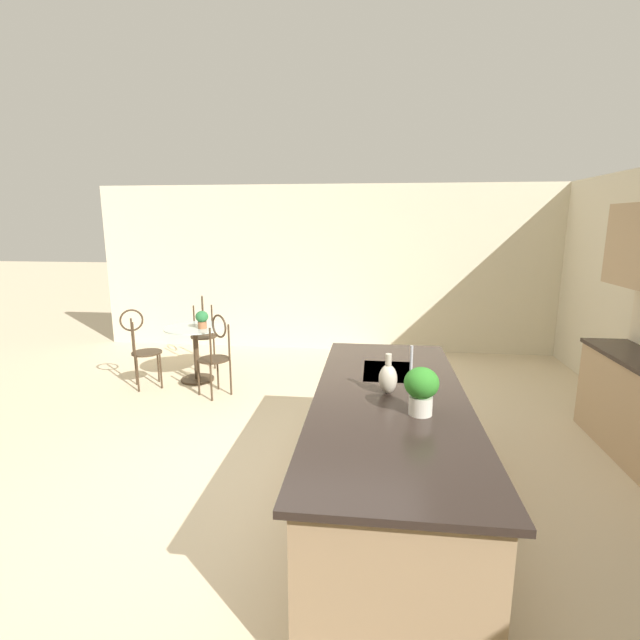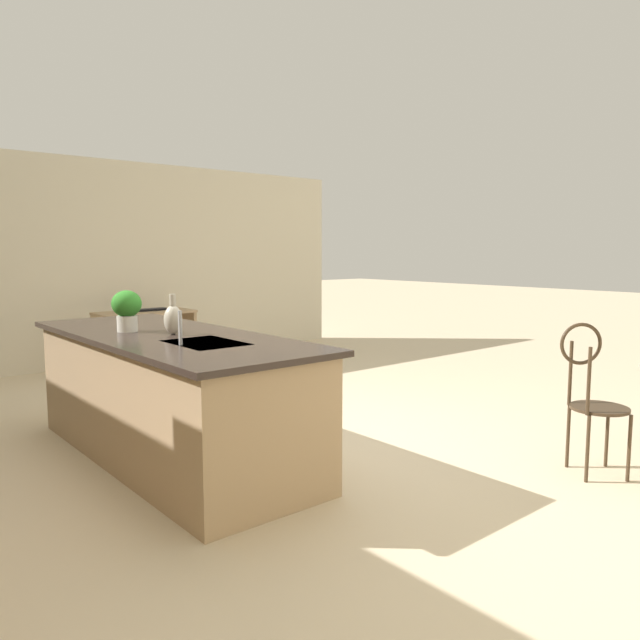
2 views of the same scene
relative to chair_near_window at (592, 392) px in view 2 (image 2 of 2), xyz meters
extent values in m
plane|color=beige|center=(1.85, 1.17, -0.57)|extent=(40.00, 40.00, 0.00)
cube|color=beige|center=(6.11, 1.17, 0.78)|extent=(0.12, 7.80, 2.70)
cube|color=tan|center=(2.15, 2.02, -0.13)|extent=(2.70, 0.96, 0.88)
cube|color=#2D231E|center=(2.15, 2.02, 0.33)|extent=(2.80, 1.06, 0.04)
cube|color=#B2B5BA|center=(1.60, 2.02, 0.33)|extent=(0.56, 0.40, 0.03)
cylinder|color=#3D2D1E|center=(-0.01, -0.24, -0.35)|extent=(0.03, 0.03, 0.45)
cylinder|color=#3D2D1E|center=(-0.23, -0.07, -0.35)|extent=(0.03, 0.03, 0.45)
cylinder|color=#3D2D1E|center=(0.16, -0.02, -0.35)|extent=(0.03, 0.03, 0.45)
cylinder|color=#3D2D1E|center=(-0.06, 0.15, -0.35)|extent=(0.03, 0.03, 0.45)
cylinder|color=#3D2D1E|center=(-0.03, -0.05, -0.11)|extent=(0.53, 0.53, 0.02)
cylinder|color=#3D2D1E|center=(0.16, -0.01, 0.10)|extent=(0.03, 0.03, 0.45)
cylinder|color=#3D2D1E|center=(-0.05, 0.15, 0.10)|extent=(0.03, 0.03, 0.45)
torus|color=#3D2D1E|center=(0.06, 0.07, 0.33)|extent=(0.19, 0.24, 0.28)
cylinder|color=#B2B5BA|center=(1.60, 2.20, 0.46)|extent=(0.02, 0.02, 0.22)
cube|color=tan|center=(5.50, 0.14, -0.22)|extent=(0.54, 0.04, 0.71)
cube|color=tan|center=(5.50, 1.30, -0.22)|extent=(0.54, 0.04, 0.71)
cube|color=tan|center=(5.50, 0.72, 0.15)|extent=(0.60, 1.20, 0.03)
cube|color=black|center=(5.52, 0.62, 0.18)|extent=(0.16, 0.44, 0.02)
cube|color=#333335|center=(5.52, 0.62, 0.19)|extent=(0.13, 0.40, 0.01)
cylinder|color=beige|center=(2.45, 2.20, 0.41)|extent=(0.15, 0.15, 0.12)
ellipsoid|color=#2F7F26|center=(2.45, 2.20, 0.55)|extent=(0.22, 0.22, 0.20)
ellipsoid|color=#BCB29E|center=(2.10, 2.00, 0.45)|extent=(0.13, 0.13, 0.21)
cylinder|color=#BCB29E|center=(2.10, 2.00, 0.60)|extent=(0.04, 0.04, 0.08)
camera|label=1|loc=(5.26, 1.89, 1.54)|focal=26.18mm
camera|label=2|loc=(-1.86, 3.95, 0.94)|focal=33.88mm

